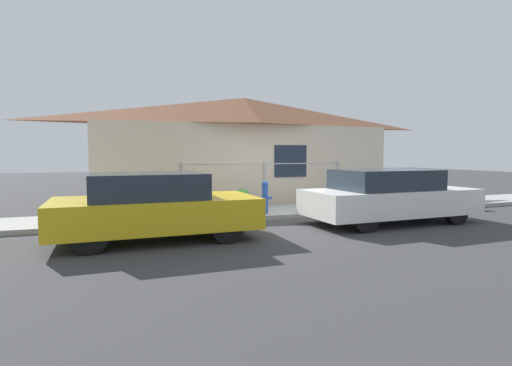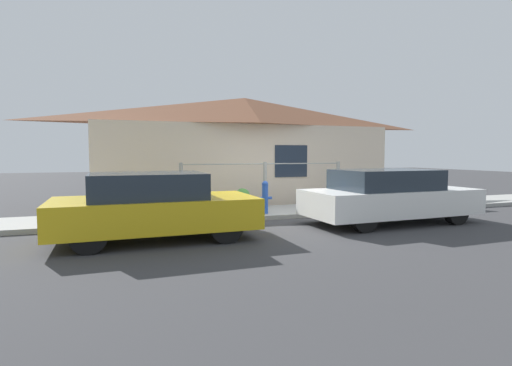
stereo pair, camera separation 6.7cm
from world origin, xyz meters
TOP-DOWN VIEW (x-y plane):
  - ground_plane at (0.00, 0.00)m, footprint 60.00×60.00m
  - sidewalk at (0.00, 0.92)m, footprint 24.00×1.83m
  - house at (0.00, 3.44)m, footprint 9.81×2.23m
  - fence at (0.00, 1.68)m, footprint 4.90×0.10m
  - car_left at (-3.39, -1.32)m, footprint 3.75×1.84m
  - car_right at (1.96, -1.32)m, footprint 4.14×1.81m
  - fire_hydrant at (-0.50, 0.36)m, footprint 0.36×0.16m
  - potted_plant_near_hydrant at (-0.75, 1.47)m, footprint 0.42×0.42m

SIDE VIEW (x-z plane):
  - ground_plane at x=0.00m, z-range 0.00..0.00m
  - sidewalk at x=0.00m, z-range 0.00..0.11m
  - potted_plant_near_hydrant at x=-0.75m, z-range 0.15..0.71m
  - fire_hydrant at x=-0.50m, z-range 0.13..0.96m
  - car_right at x=1.96m, z-range 0.01..1.26m
  - car_left at x=-3.39m, z-range 0.01..1.27m
  - fence at x=0.00m, z-range 0.17..1.45m
  - house at x=0.00m, z-range 1.05..4.50m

